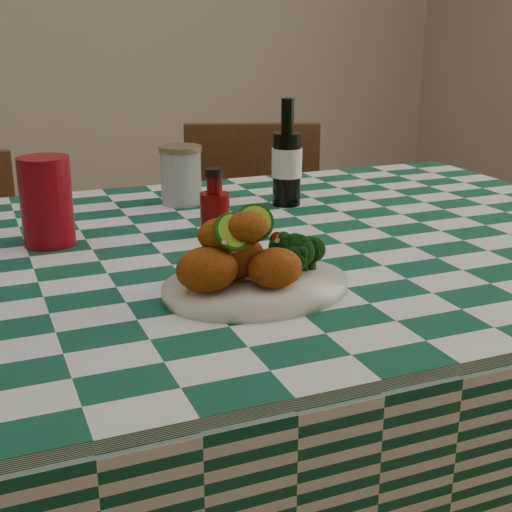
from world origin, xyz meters
name	(u,v)px	position (x,y,z in m)	size (l,w,h in m)	color
dining_table	(223,445)	(0.00, 0.00, 0.39)	(1.66, 1.06, 0.79)	#145038
plate	(256,287)	(-0.03, -0.23, 0.80)	(0.27, 0.21, 0.02)	silver
fried_chicken_pile	(245,248)	(-0.04, -0.23, 0.86)	(0.16, 0.12, 0.10)	#95430E
broccoli_side	(302,253)	(0.05, -0.22, 0.83)	(0.08, 0.08, 0.06)	black
red_tumbler	(46,202)	(-0.27, 0.12, 0.86)	(0.09, 0.09, 0.15)	maroon
ketchup_bottle	(215,201)	(0.02, 0.08, 0.85)	(0.05, 0.05, 0.12)	#5F0405
mason_jar	(181,175)	(0.03, 0.32, 0.85)	(0.09, 0.09, 0.12)	#B2BCBA
beer_bottle	(287,153)	(0.23, 0.23, 0.90)	(0.06, 0.06, 0.22)	black
wooden_chair_right	(254,285)	(0.34, 0.67, 0.44)	(0.40, 0.42, 0.87)	#472814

